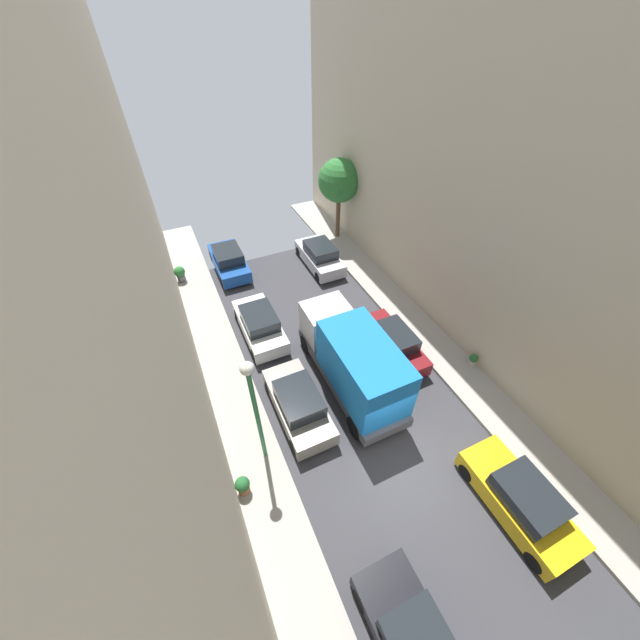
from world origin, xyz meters
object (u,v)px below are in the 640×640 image
Objects in this scene: street_tree_1 at (339,181)px; lamp_post at (254,401)px; parked_car_right_1 at (520,500)px; parked_car_left_3 at (298,404)px; parked_car_right_2 at (392,343)px; parked_car_right_3 at (320,256)px; potted_plant_4 at (180,273)px; potted_plant_3 at (243,485)px; parked_car_left_5 at (229,261)px; parked_car_left_4 at (260,324)px; potted_plant_2 at (473,360)px; delivery_truck at (353,360)px.

lamp_post is at bearing -126.24° from street_tree_1.
parked_car_right_1 is 19.43m from street_tree_1.
parked_car_right_2 is (5.40, 1.30, 0.00)m from parked_car_left_3.
parked_car_right_3 is 8.60m from potted_plant_4.
parked_car_right_1 reaches higher than potted_plant_3.
parked_car_right_1 is at bearing -36.78° from lamp_post.
parked_car_left_3 reaches higher than potted_plant_4.
potted_plant_3 is (-8.43, -3.51, -0.14)m from parked_car_right_2.
potted_plant_3 is (-8.43, -11.85, -0.14)m from parked_car_right_3.
parked_car_left_3 and parked_car_left_5 have the same top height.
parked_car_left_3 is 5.22m from parked_car_left_4.
potted_plant_2 is 0.13× the size of lamp_post.
parked_car_left_3 is 11.52m from parked_car_left_5.
parked_car_left_4 is 6.17× the size of potted_plant_2.
potted_plant_3 is at bearing -112.17° from parked_car_left_4.
parked_car_right_1 is 20.02m from potted_plant_4.
potted_plant_2 is at bearing -7.12° from parked_car_left_3.
potted_plant_2 is at bearing 0.86° from lamp_post.
parked_car_right_3 is at bearing -134.39° from street_tree_1.
parked_car_right_2 is 1.00× the size of parked_car_right_3.
potted_plant_4 is (-3.00, 6.29, -0.03)m from parked_car_left_4.
parked_car_right_1 is at bearing -69.06° from delivery_truck.
street_tree_1 is at bearing 5.53° from parked_car_left_5.
parked_car_right_2 is 0.78× the size of street_tree_1.
potted_plant_3 is 0.15× the size of lamp_post.
parked_car_left_4 is 10.51m from potted_plant_2.
parked_car_right_1 is 9.53m from potted_plant_3.
parked_car_left_4 is 1.00× the size of parked_car_right_2.
street_tree_1 reaches higher than delivery_truck.
parked_car_right_3 is 5.21× the size of potted_plant_3.
street_tree_1 is 6.64× the size of potted_plant_3.
parked_car_left_4 is 8.02m from potted_plant_3.
parked_car_right_2 is at bearing 22.64° from potted_plant_3.
parked_car_right_2 is at bearing -103.29° from street_tree_1.
potted_plant_4 is (-11.42, 12.56, 0.17)m from potted_plant_2.
parked_car_right_3 is 5.02m from street_tree_1.
parked_car_left_3 is 1.00× the size of parked_car_left_4.
parked_car_left_3 is at bearing 172.88° from potted_plant_2.
parked_car_right_2 is 5.21× the size of potted_plant_3.
parked_car_left_5 and parked_car_right_1 have the same top height.
parked_car_right_1 is (5.40, -18.18, 0.00)m from parked_car_left_5.
parked_car_right_1 is at bearing -73.46° from parked_car_left_5.
potted_plant_2 is 10.82m from lamp_post.
delivery_truck is (-2.70, 7.05, 1.07)m from parked_car_right_1.
lamp_post is (-7.30, -10.85, 3.01)m from parked_car_right_3.
potted_plant_2 is (3.03, 5.61, -0.20)m from parked_car_right_1.
potted_plant_2 is at bearing 5.78° from potted_plant_3.
potted_plant_3 is (-5.73, -2.60, -1.20)m from delivery_truck.
parked_car_left_3 is 3.75m from potted_plant_3.
delivery_truck is 1.21× the size of lamp_post.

